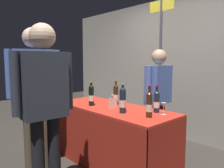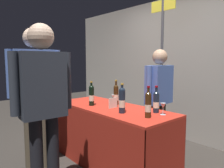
{
  "view_description": "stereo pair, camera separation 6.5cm",
  "coord_description": "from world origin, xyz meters",
  "views": [
    {
      "loc": [
        2.03,
        -1.86,
        1.39
      ],
      "look_at": [
        0.0,
        0.0,
        1.09
      ],
      "focal_mm": 34.55,
      "sensor_mm": 36.0,
      "label": 1
    },
    {
      "loc": [
        2.08,
        -1.81,
        1.39
      ],
      "look_at": [
        0.0,
        0.0,
        1.09
      ],
      "focal_mm": 34.55,
      "sensor_mm": 36.0,
      "label": 2
    }
  ],
  "objects": [
    {
      "name": "wine_glass_near_vendor",
      "position": [
        0.68,
        0.16,
        0.89
      ],
      "size": [
        0.06,
        0.06,
        0.13
      ],
      "color": "silver",
      "rests_on": "tasting_table"
    },
    {
      "name": "brochure_stand",
      "position": [
        0.06,
        -0.03,
        0.85
      ],
      "size": [
        0.01,
        0.14,
        0.13
      ],
      "primitive_type": "cube",
      "rotation": [
        0.01,
        0.0,
        4.74
      ],
      "color": "silver",
      "rests_on": "tasting_table"
    },
    {
      "name": "wine_glass_mid",
      "position": [
        -0.16,
        0.18,
        0.88
      ],
      "size": [
        0.07,
        0.07,
        0.12
      ],
      "color": "silver",
      "rests_on": "tasting_table"
    },
    {
      "name": "featured_wine_bottle",
      "position": [
        0.32,
        -0.13,
        0.94
      ],
      "size": [
        0.08,
        0.08,
        0.34
      ],
      "color": "#192333",
      "rests_on": "tasting_table"
    },
    {
      "name": "display_bottle_2",
      "position": [
        -0.25,
        -0.14,
        0.93
      ],
      "size": [
        0.07,
        0.07,
        0.33
      ],
      "color": "black",
      "rests_on": "tasting_table"
    },
    {
      "name": "taster_foreground_left",
      "position": [
        -0.57,
        -0.78,
        1.09
      ],
      "size": [
        0.32,
        0.63,
        1.79
      ],
      "rotation": [
        0.0,
        0.0,
        1.32
      ],
      "color": "#4C4233",
      "rests_on": "ground_plane"
    },
    {
      "name": "display_bottle_3",
      "position": [
        0.56,
        0.18,
        0.92
      ],
      "size": [
        0.07,
        0.07,
        0.31
      ],
      "color": "#192333",
      "rests_on": "tasting_table"
    },
    {
      "name": "vendor_presenter",
      "position": [
        0.21,
        0.71,
        0.92
      ],
      "size": [
        0.25,
        0.61,
        1.55
      ],
      "rotation": [
        0.0,
        0.0,
        -1.47
      ],
      "color": "#4C4233",
      "rests_on": "ground_plane"
    },
    {
      "name": "back_partition",
      "position": [
        0.0,
        1.64,
        1.26
      ],
      "size": [
        5.84,
        0.12,
        2.51
      ],
      "primitive_type": "cube",
      "color": "#9E998E",
      "rests_on": "ground_plane"
    },
    {
      "name": "display_bottle_1",
      "position": [
        -0.07,
        0.13,
        0.93
      ],
      "size": [
        0.07,
        0.07,
        0.34
      ],
      "color": "#38230F",
      "rests_on": "tasting_table"
    },
    {
      "name": "display_bottle_0",
      "position": [
        0.64,
        -0.06,
        0.93
      ],
      "size": [
        0.07,
        0.07,
        0.34
      ],
      "color": "#38230F",
      "rests_on": "tasting_table"
    },
    {
      "name": "ground_plane",
      "position": [
        0.0,
        0.0,
        0.0
      ],
      "size": [
        12.0,
        12.0,
        0.0
      ],
      "primitive_type": "plane",
      "color": "#38332D"
    },
    {
      "name": "booth_signpost",
      "position": [
        -0.04,
        1.11,
        1.41
      ],
      "size": [
        0.45,
        0.04,
        2.37
      ],
      "color": "#47474C",
      "rests_on": "ground_plane"
    },
    {
      "name": "taster_foreground_right",
      "position": [
        0.16,
        -0.99,
        1.04
      ],
      "size": [
        0.24,
        0.57,
        1.72
      ],
      "rotation": [
        0.0,
        0.0,
        1.5
      ],
      "color": "black",
      "rests_on": "ground_plane"
    },
    {
      "name": "tasting_table",
      "position": [
        0.0,
        0.0,
        0.54
      ],
      "size": [
        1.72,
        0.69,
        0.79
      ],
      "color": "red",
      "rests_on": "ground_plane"
    }
  ]
}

